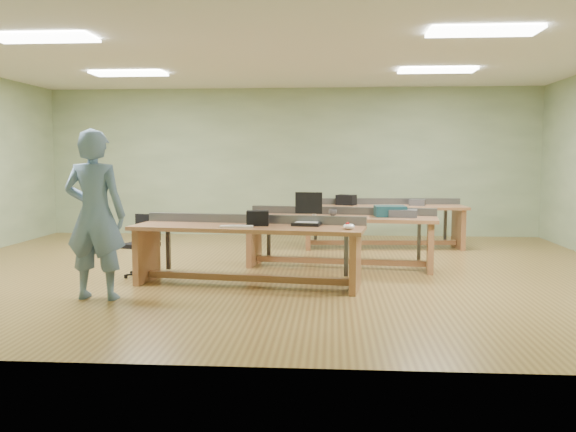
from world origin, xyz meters
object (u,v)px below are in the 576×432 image
object	(u,v)px
laptop_base	(307,224)
camera_bag	(258,218)
parts_bin_grey	(403,213)
drinks_can	(314,213)
workbench_back	(383,216)
parts_bin_teal	(390,211)
mug	(333,213)
workbench_mid	(340,230)
task_chair	(142,254)
workbench_front	(248,241)
person	(95,215)

from	to	relation	value
laptop_base	camera_bag	size ratio (longest dim) A/B	1.26
parts_bin_grey	drinks_can	xyz separation A→B (m)	(-1.26, -0.04, 0.00)
workbench_back	parts_bin_teal	xyz separation A→B (m)	(-0.06, -2.00, 0.27)
camera_bag	parts_bin_teal	distance (m)	2.20
camera_bag	parts_bin_grey	distance (m)	2.29
parts_bin_grey	mug	world-z (taller)	parts_bin_grey
workbench_mid	drinks_can	bearing A→B (deg)	-155.73
task_chair	parts_bin_teal	size ratio (longest dim) A/B	1.90
task_chair	parts_bin_teal	xyz separation A→B (m)	(3.37, 0.88, 0.52)
mug	laptop_base	bearing A→B (deg)	-103.89
laptop_base	drinks_can	xyz separation A→B (m)	(0.06, 1.13, 0.04)
workbench_back	workbench_mid	bearing A→B (deg)	-114.86
laptop_base	mug	distance (m)	1.35
workbench_mid	workbench_front	bearing A→B (deg)	-124.24
workbench_mid	task_chair	xyz separation A→B (m)	(-2.65, -0.87, -0.25)
workbench_back	task_chair	size ratio (longest dim) A/B	3.50
workbench_front	workbench_mid	xyz separation A→B (m)	(1.16, 1.32, -0.00)
workbench_mid	camera_bag	size ratio (longest dim) A/B	10.35
laptop_base	parts_bin_teal	xyz separation A→B (m)	(1.15, 1.26, 0.06)
workbench_front	mug	world-z (taller)	workbench_front
parts_bin_teal	mug	size ratio (longest dim) A/B	3.71
parts_bin_grey	drinks_can	bearing A→B (deg)	-178.32
workbench_back	parts_bin_grey	bearing A→B (deg)	-90.72
workbench_mid	workbench_back	xyz separation A→B (m)	(0.78, 2.01, 0.00)
laptop_base	parts_bin_teal	bearing A→B (deg)	55.91
workbench_mid	parts_bin_grey	xyz separation A→B (m)	(0.89, -0.08, 0.25)
camera_bag	drinks_can	xyz separation A→B (m)	(0.67, 1.20, -0.04)
camera_bag	drinks_can	distance (m)	1.37
workbench_front	workbench_back	bearing A→B (deg)	67.60
person	task_chair	xyz separation A→B (m)	(0.11, 1.32, -0.65)
laptop_base	drinks_can	bearing A→B (deg)	95.16
task_chair	mug	xyz separation A→B (m)	(2.55, 0.93, 0.49)
camera_bag	task_chair	world-z (taller)	camera_bag
workbench_mid	parts_bin_grey	size ratio (longest dim) A/B	7.18
workbench_back	drinks_can	bearing A→B (deg)	-122.10
parts_bin_grey	mug	size ratio (longest dim) A/B	3.33
mug	workbench_mid	bearing A→B (deg)	-28.37
workbench_front	parts_bin_grey	bearing A→B (deg)	39.05
mug	parts_bin_teal	bearing A→B (deg)	-3.21
parts_bin_teal	parts_bin_grey	bearing A→B (deg)	-27.62
workbench_mid	mug	xyz separation A→B (m)	(-0.11, 0.06, 0.24)
workbench_back	camera_bag	bearing A→B (deg)	-122.33
task_chair	laptop_base	bearing A→B (deg)	7.23
parts_bin_teal	mug	bearing A→B (deg)	176.79
workbench_mid	laptop_base	world-z (taller)	workbench_mid
workbench_back	parts_bin_teal	distance (m)	2.02
parts_bin_teal	mug	world-z (taller)	parts_bin_teal
workbench_mid	workbench_back	world-z (taller)	same
parts_bin_teal	parts_bin_grey	xyz separation A→B (m)	(0.17, -0.09, -0.02)
workbench_front	laptop_base	xyz separation A→B (m)	(0.73, 0.07, 0.21)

